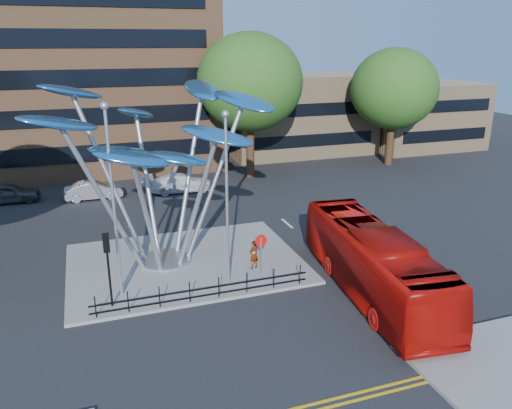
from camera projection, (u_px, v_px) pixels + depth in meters
name	position (u px, v px, depth m)	size (l,w,h in m)	color
ground	(237.00, 317.00, 21.44)	(120.00, 120.00, 0.00)	black
traffic_island	(186.00, 263.00, 26.49)	(12.00, 9.00, 0.15)	slate
low_building_near	(298.00, 114.00, 52.11)	(15.00, 8.00, 8.00)	tan
low_building_far	(422.00, 116.00, 54.84)	(12.00, 8.00, 7.00)	tan
tree_right	(250.00, 83.00, 41.17)	(8.80, 8.80, 12.11)	black
tree_far	(394.00, 89.00, 45.83)	(8.00, 8.00, 10.81)	black
leaf_sculpture	(156.00, 135.00, 24.65)	(12.72, 9.54, 9.51)	#9EA0A5
street_lamp_left	(112.00, 186.00, 21.51)	(0.36, 0.36, 8.80)	#9EA0A5
street_lamp_right	(227.00, 184.00, 22.70)	(0.36, 0.36, 8.30)	#9EA0A5
traffic_light_island	(107.00, 255.00, 21.31)	(0.28, 0.18, 3.42)	black
no_entry_sign_island	(261.00, 250.00, 23.76)	(0.60, 0.10, 2.45)	#9EA0A5
pedestrian_railing_front	(204.00, 291.00, 22.48)	(10.00, 0.06, 1.00)	black
red_bus	(372.00, 262.00, 23.07)	(2.67, 11.40, 3.18)	#AB0C07
pedestrian	(254.00, 255.00, 25.47)	(0.56, 0.37, 1.53)	gray
parked_car_left	(9.00, 193.00, 36.41)	(1.72, 4.28, 1.46)	#393B40
parked_car_mid	(94.00, 190.00, 37.27)	(1.45, 4.16, 1.37)	#B0B2B8
parked_car_right	(181.00, 183.00, 39.14)	(1.99, 4.91, 1.42)	silver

